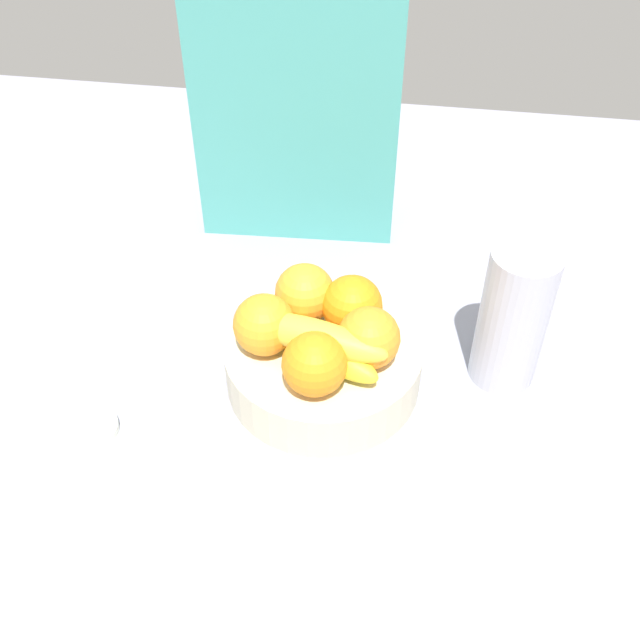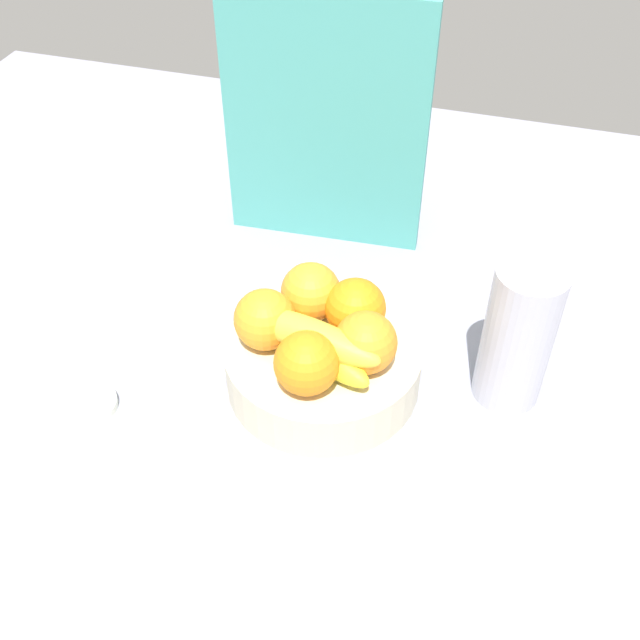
{
  "view_description": "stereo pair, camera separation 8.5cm",
  "coord_description": "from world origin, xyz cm",
  "px_view_note": "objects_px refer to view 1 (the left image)",
  "views": [
    {
      "loc": [
        8.94,
        -64.41,
        68.71
      ],
      "look_at": [
        -0.39,
        -2.85,
        10.16
      ],
      "focal_mm": 42.42,
      "sensor_mm": 36.0,
      "label": 1
    },
    {
      "loc": [
        17.2,
        -62.58,
        68.71
      ],
      "look_at": [
        -0.39,
        -2.85,
        10.16
      ],
      "focal_mm": 42.42,
      "sensor_mm": 36.0,
      "label": 2
    }
  ],
  "objects_px": {
    "cutting_board": "(295,127)",
    "thermos_tumbler": "(513,317)",
    "jar_lid": "(90,429)",
    "orange_front_left": "(352,305)",
    "banana_bunch": "(315,342)",
    "orange_front_right": "(305,293)",
    "orange_back_left": "(312,364)",
    "fruit_bowl": "(320,363)",
    "orange_center": "(264,325)",
    "orange_back_right": "(369,338)"
  },
  "relations": [
    {
      "from": "orange_back_right",
      "to": "jar_lid",
      "type": "distance_m",
      "value": 0.33
    },
    {
      "from": "orange_front_left",
      "to": "orange_back_right",
      "type": "xyz_separation_m",
      "value": [
        0.02,
        -0.05,
        0.0
      ]
    },
    {
      "from": "thermos_tumbler",
      "to": "cutting_board",
      "type": "bearing_deg",
      "value": 140.92
    },
    {
      "from": "cutting_board",
      "to": "jar_lid",
      "type": "relative_size",
      "value": 5.58
    },
    {
      "from": "fruit_bowl",
      "to": "orange_back_right",
      "type": "relative_size",
      "value": 3.25
    },
    {
      "from": "orange_back_right",
      "to": "cutting_board",
      "type": "bearing_deg",
      "value": 113.97
    },
    {
      "from": "orange_center",
      "to": "orange_back_left",
      "type": "xyz_separation_m",
      "value": [
        0.06,
        -0.05,
        0.0
      ]
    },
    {
      "from": "orange_front_right",
      "to": "jar_lid",
      "type": "relative_size",
      "value": 1.11
    },
    {
      "from": "orange_back_right",
      "to": "banana_bunch",
      "type": "distance_m",
      "value": 0.06
    },
    {
      "from": "orange_front_left",
      "to": "banana_bunch",
      "type": "xyz_separation_m",
      "value": [
        -0.03,
        -0.06,
        -0.0
      ]
    },
    {
      "from": "orange_back_right",
      "to": "banana_bunch",
      "type": "relative_size",
      "value": 0.41
    },
    {
      "from": "thermos_tumbler",
      "to": "orange_front_left",
      "type": "bearing_deg",
      "value": -176.24
    },
    {
      "from": "orange_back_left",
      "to": "thermos_tumbler",
      "type": "height_order",
      "value": "thermos_tumbler"
    },
    {
      "from": "orange_front_right",
      "to": "cutting_board",
      "type": "height_order",
      "value": "cutting_board"
    },
    {
      "from": "orange_back_right",
      "to": "orange_front_right",
      "type": "bearing_deg",
      "value": 142.12
    },
    {
      "from": "orange_front_left",
      "to": "cutting_board",
      "type": "bearing_deg",
      "value": 113.65
    },
    {
      "from": "orange_front_right",
      "to": "thermos_tumbler",
      "type": "distance_m",
      "value": 0.24
    },
    {
      "from": "fruit_bowl",
      "to": "jar_lid",
      "type": "distance_m",
      "value": 0.28
    },
    {
      "from": "orange_front_left",
      "to": "orange_front_right",
      "type": "xyz_separation_m",
      "value": [
        -0.06,
        0.01,
        0.0
      ]
    },
    {
      "from": "orange_back_left",
      "to": "cutting_board",
      "type": "distance_m",
      "value": 0.37
    },
    {
      "from": "orange_front_right",
      "to": "thermos_tumbler",
      "type": "relative_size",
      "value": 0.39
    },
    {
      "from": "orange_front_left",
      "to": "orange_back_left",
      "type": "relative_size",
      "value": 1.0
    },
    {
      "from": "cutting_board",
      "to": "thermos_tumbler",
      "type": "height_order",
      "value": "cutting_board"
    },
    {
      "from": "orange_back_left",
      "to": "cutting_board",
      "type": "xyz_separation_m",
      "value": [
        -0.08,
        0.35,
        0.08
      ]
    },
    {
      "from": "orange_front_right",
      "to": "banana_bunch",
      "type": "xyz_separation_m",
      "value": [
        0.02,
        -0.07,
        -0.0
      ]
    },
    {
      "from": "orange_front_left",
      "to": "banana_bunch",
      "type": "height_order",
      "value": "orange_front_left"
    },
    {
      "from": "cutting_board",
      "to": "thermos_tumbler",
      "type": "distance_m",
      "value": 0.39
    },
    {
      "from": "orange_center",
      "to": "orange_front_right",
      "type": "bearing_deg",
      "value": 58.96
    },
    {
      "from": "orange_center",
      "to": "banana_bunch",
      "type": "distance_m",
      "value": 0.06
    },
    {
      "from": "banana_bunch",
      "to": "orange_back_right",
      "type": "bearing_deg",
      "value": 9.1
    },
    {
      "from": "banana_bunch",
      "to": "jar_lid",
      "type": "xyz_separation_m",
      "value": [
        -0.25,
        -0.09,
        -0.09
      ]
    },
    {
      "from": "thermos_tumbler",
      "to": "orange_back_left",
      "type": "bearing_deg",
      "value": -152.7
    },
    {
      "from": "orange_front_left",
      "to": "orange_back_left",
      "type": "xyz_separation_m",
      "value": [
        -0.03,
        -0.1,
        0.0
      ]
    },
    {
      "from": "fruit_bowl",
      "to": "thermos_tumbler",
      "type": "relative_size",
      "value": 1.26
    },
    {
      "from": "fruit_bowl",
      "to": "orange_back_right",
      "type": "xyz_separation_m",
      "value": [
        0.06,
        -0.02,
        0.07
      ]
    },
    {
      "from": "orange_center",
      "to": "thermos_tumbler",
      "type": "bearing_deg",
      "value": 12.07
    },
    {
      "from": "fruit_bowl",
      "to": "orange_front_right",
      "type": "height_order",
      "value": "orange_front_right"
    },
    {
      "from": "banana_bunch",
      "to": "orange_back_left",
      "type": "bearing_deg",
      "value": -86.21
    },
    {
      "from": "orange_front_right",
      "to": "orange_front_left",
      "type": "bearing_deg",
      "value": -12.43
    },
    {
      "from": "orange_back_left",
      "to": "orange_back_right",
      "type": "distance_m",
      "value": 0.07
    },
    {
      "from": "orange_front_left",
      "to": "jar_lid",
      "type": "bearing_deg",
      "value": -151.45
    },
    {
      "from": "fruit_bowl",
      "to": "orange_front_right",
      "type": "xyz_separation_m",
      "value": [
        -0.03,
        0.05,
        0.07
      ]
    },
    {
      "from": "orange_front_right",
      "to": "orange_back_left",
      "type": "relative_size",
      "value": 1.0
    },
    {
      "from": "orange_center",
      "to": "cutting_board",
      "type": "bearing_deg",
      "value": 93.11
    },
    {
      "from": "cutting_board",
      "to": "thermos_tumbler",
      "type": "relative_size",
      "value": 1.94
    },
    {
      "from": "orange_back_left",
      "to": "thermos_tumbler",
      "type": "xyz_separation_m",
      "value": [
        0.22,
        0.11,
        -0.0
      ]
    },
    {
      "from": "cutting_board",
      "to": "banana_bunch",
      "type": "bearing_deg",
      "value": -79.5
    },
    {
      "from": "orange_front_right",
      "to": "orange_center",
      "type": "relative_size",
      "value": 1.0
    },
    {
      "from": "orange_center",
      "to": "fruit_bowl",
      "type": "bearing_deg",
      "value": 11.75
    },
    {
      "from": "orange_front_right",
      "to": "thermos_tumbler",
      "type": "bearing_deg",
      "value": -0.14
    }
  ]
}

